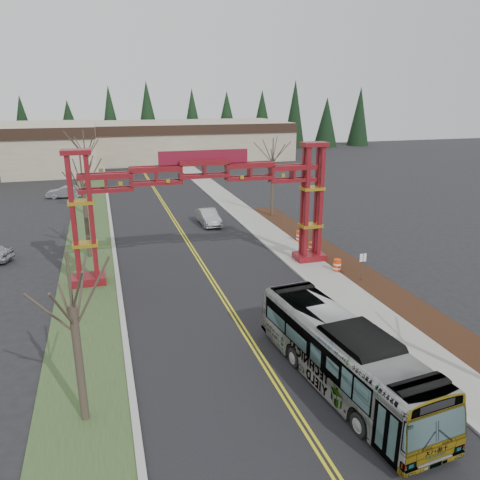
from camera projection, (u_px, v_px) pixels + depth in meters
name	position (u px, v px, depth m)	size (l,w,h in m)	color
ground	(315.00, 444.00, 16.94)	(200.00, 200.00, 0.00)	black
road	(188.00, 243.00, 39.81)	(12.00, 110.00, 0.02)	black
lane_line_left	(187.00, 243.00, 39.77)	(0.12, 100.00, 0.01)	yellow
lane_line_right	(190.00, 243.00, 39.84)	(0.12, 100.00, 0.01)	yellow
curb_right	(257.00, 236.00, 41.46)	(0.30, 110.00, 0.15)	#A9A9A3
sidewalk_right	(272.00, 235.00, 41.86)	(2.60, 110.00, 0.14)	gray
landscape_strip	(396.00, 299.00, 28.85)	(2.60, 50.00, 0.12)	black
grass_median	(90.00, 251.00, 37.62)	(4.00, 110.00, 0.08)	#314A25
curb_left	(114.00, 249.00, 38.11)	(0.30, 110.00, 0.15)	#A9A9A3
gateway_arch	(204.00, 189.00, 31.62)	(18.20, 1.60, 8.90)	#580E0B
retail_building_east	(187.00, 140.00, 91.76)	(38.00, 20.30, 7.00)	tan
conifer_treeline	(131.00, 122.00, 99.24)	(116.10, 5.60, 13.00)	black
transit_bus	(343.00, 355.00, 19.88)	(2.55, 10.89, 3.03)	#A9ABB1
silver_sedan	(208.00, 217.00, 45.25)	(1.58, 4.53, 1.49)	#A5A8AD
parked_car_far_a	(66.00, 192.00, 57.03)	(1.52, 4.37, 1.44)	#999AA0
bare_tree_median_near	(73.00, 307.00, 16.78)	(3.15, 3.15, 6.94)	#382D26
bare_tree_median_mid	(83.00, 184.00, 34.62)	(3.25, 3.25, 7.94)	#382D26
bare_tree_median_far	(85.00, 153.00, 46.19)	(3.38, 3.38, 8.81)	#382D26
bare_tree_right_far	(273.00, 158.00, 46.80)	(3.00, 3.00, 8.01)	#382D26
street_sign	(363.00, 262.00, 31.19)	(0.46, 0.08, 2.00)	#3F3F44
barrel_south	(337.00, 266.00, 33.08)	(0.54, 0.54, 1.00)	#F23A0D
barrel_mid	(312.00, 248.00, 36.96)	(0.52, 0.52, 0.97)	#F23A0D
barrel_north	(299.00, 237.00, 39.85)	(0.55, 0.55, 1.02)	#F23A0D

